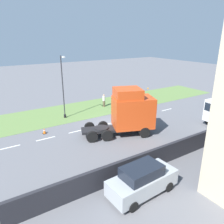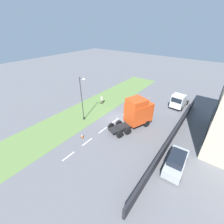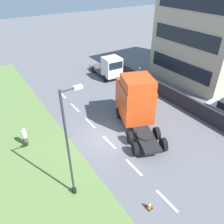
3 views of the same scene
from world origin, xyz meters
The scene contains 10 objects.
ground_plane centered at (0.00, 0.00, 0.00)m, with size 120.00×120.00×0.00m, color slate.
grass_verge centered at (-6.00, 0.00, 0.01)m, with size 7.00×44.00×0.01m.
lane_markings centered at (0.00, -0.70, 0.00)m, with size 0.16×21.00×0.00m.
boundary_wall centered at (9.00, 0.00, 0.74)m, with size 0.25×24.00×1.48m.
lorry_cab centered at (3.33, 0.29, 2.31)m, with size 4.72×7.14×4.74m.
flatbed_truck centered at (6.83, 9.63, 1.51)m, with size 2.42×5.68×2.88m.
parked_car centered at (10.73, -4.33, 0.94)m, with size 2.03×4.53×1.92m.
lamp_post centered at (-4.30, -3.48, 3.43)m, with size 1.26×0.27×7.19m.
pedestrian centered at (-5.64, 2.63, 0.85)m, with size 0.39×0.39×1.73m.
traffic_cone_lead centered at (-1.22, -6.85, 0.28)m, with size 0.36×0.36×0.58m.
Camera 1 is at (19.10, -11.84, 9.15)m, focal length 35.00 mm.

